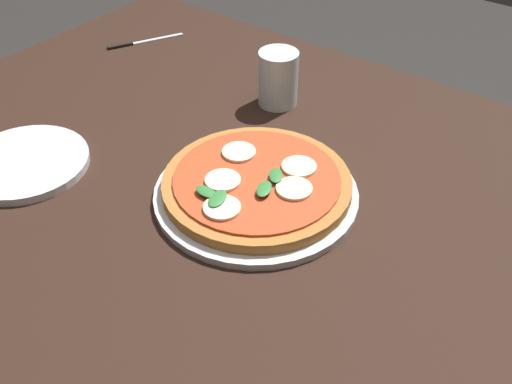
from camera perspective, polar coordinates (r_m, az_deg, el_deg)
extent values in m
cube|color=black|center=(0.98, -5.60, -0.03)|extent=(1.24, 1.08, 0.04)
cube|color=black|center=(1.78, -8.21, 4.61)|extent=(0.07, 0.07, 0.72)
cylinder|color=silver|center=(0.94, 0.00, -0.19)|extent=(0.32, 0.32, 0.01)
cylinder|color=#B27033|center=(0.93, 0.08, 0.76)|extent=(0.29, 0.29, 0.02)
cylinder|color=#CC4723|center=(0.92, 0.08, 1.30)|extent=(0.26, 0.26, 0.00)
cylinder|color=beige|center=(0.90, 3.62, 0.32)|extent=(0.06, 0.06, 0.00)
cylinder|color=beige|center=(0.94, 4.08, 2.41)|extent=(0.06, 0.06, 0.00)
cylinder|color=beige|center=(0.97, -1.63, 3.80)|extent=(0.06, 0.06, 0.00)
cylinder|color=beige|center=(0.91, -3.16, 1.11)|extent=(0.06, 0.06, 0.00)
cylinder|color=beige|center=(0.86, -3.23, -1.49)|extent=(0.06, 0.06, 0.00)
ellipsoid|color=#337F38|center=(0.89, 0.77, 0.32)|extent=(0.03, 0.04, 0.00)
ellipsoid|color=#337F38|center=(0.89, -4.74, 0.04)|extent=(0.04, 0.02, 0.00)
ellipsoid|color=#337F38|center=(0.92, 1.88, 1.59)|extent=(0.04, 0.04, 0.00)
ellipsoid|color=#337F38|center=(0.87, -3.65, -0.59)|extent=(0.03, 0.05, 0.00)
cylinder|color=white|center=(1.07, -20.97, 2.58)|extent=(0.21, 0.21, 0.01)
cube|color=black|center=(1.42, -12.70, 13.34)|extent=(0.04, 0.06, 0.01)
cube|color=silver|center=(1.44, -9.24, 14.09)|extent=(0.06, 0.11, 0.00)
cylinder|color=silver|center=(1.15, 2.10, 10.68)|extent=(0.07, 0.07, 0.10)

